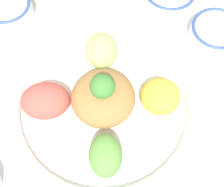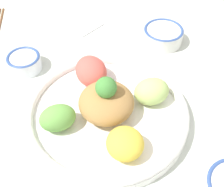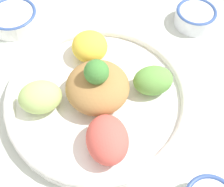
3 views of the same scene
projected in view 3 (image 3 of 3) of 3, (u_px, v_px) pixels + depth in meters
ground_plane at (96, 110)px, 0.58m from camera, size 2.40×2.40×0.00m
salad_platter at (98, 95)px, 0.57m from camera, size 0.34×0.34×0.12m
sauce_bowl_dark at (195, 16)px, 0.69m from camera, size 0.09×0.09×0.04m
sauce_bowl_far at (13, 18)px, 0.69m from camera, size 0.11×0.11×0.04m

